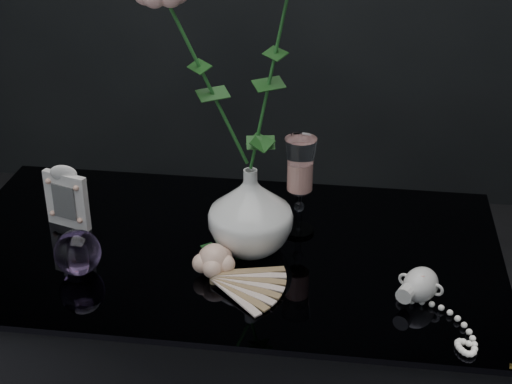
% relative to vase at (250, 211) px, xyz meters
% --- Properties ---
extents(vase, '(0.18, 0.18, 0.17)m').
position_rel_vase_xyz_m(vase, '(0.00, 0.00, 0.00)').
color(vase, white).
rests_on(vase, table).
extents(wine_glass, '(0.06, 0.06, 0.20)m').
position_rel_vase_xyz_m(wine_glass, '(0.08, 0.08, 0.02)').
color(wine_glass, white).
rests_on(wine_glass, table).
extents(picture_frame, '(0.12, 0.10, 0.13)m').
position_rel_vase_xyz_m(picture_frame, '(-0.37, 0.04, -0.02)').
color(picture_frame, silver).
rests_on(picture_frame, table).
extents(paperweight, '(0.11, 0.11, 0.08)m').
position_rel_vase_xyz_m(paperweight, '(-0.30, -0.12, -0.04)').
color(paperweight, '#B786D9').
rests_on(paperweight, table).
extents(paper_fan, '(0.31, 0.27, 0.03)m').
position_rel_vase_xyz_m(paper_fan, '(-0.05, -0.12, -0.07)').
color(paper_fan, '#FBEFC8').
rests_on(paper_fan, table).
extents(loose_rose, '(0.17, 0.20, 0.06)m').
position_rel_vase_xyz_m(loose_rose, '(-0.05, -0.09, -0.05)').
color(loose_rose, '#FFC0A4').
rests_on(loose_rose, table).
extents(pearl_jar, '(0.27, 0.27, 0.06)m').
position_rel_vase_xyz_m(pearl_jar, '(0.31, -0.12, -0.05)').
color(pearl_jar, silver).
rests_on(pearl_jar, table).
extents(roses, '(0.29, 0.14, 0.45)m').
position_rel_vase_xyz_m(roses, '(-0.02, -0.00, 0.30)').
color(roses, '#FFAFA5').
rests_on(roses, vase).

